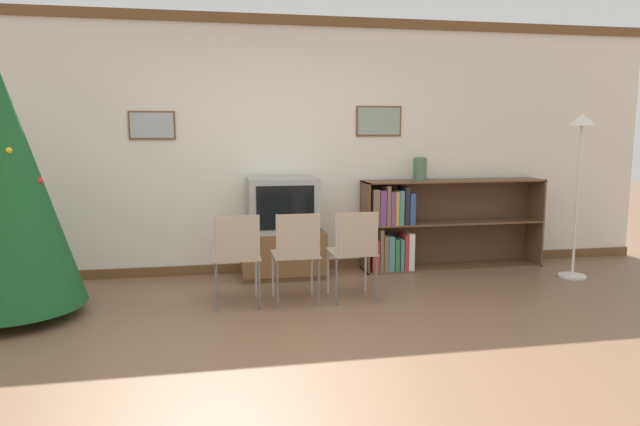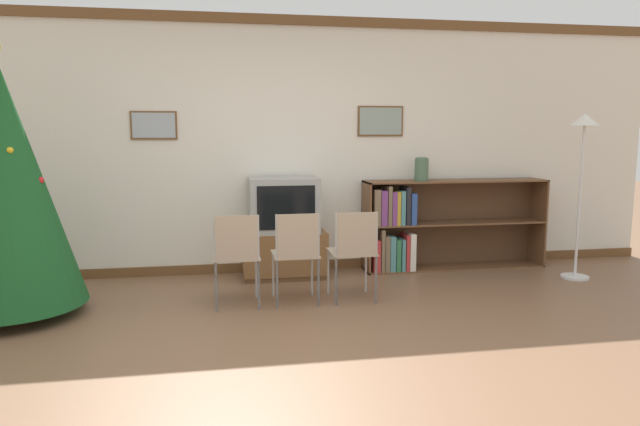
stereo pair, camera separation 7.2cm
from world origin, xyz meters
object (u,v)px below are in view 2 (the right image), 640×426
at_px(tv_console, 284,254).
at_px(vase, 421,169).
at_px(christmas_tree, 5,183).
at_px(television, 284,205).
at_px(folding_chair_right, 354,250).
at_px(bookshelf, 423,226).
at_px(standing_lamp, 583,153).
at_px(folding_chair_center, 296,252).
at_px(folding_chair_left, 237,254).

xyz_separation_m(tv_console, vase, (1.50, 0.05, 0.87)).
height_order(christmas_tree, television, christmas_tree).
height_order(folding_chair_right, bookshelf, bookshelf).
distance_m(bookshelf, standing_lamp, 1.77).
xyz_separation_m(television, folding_chair_center, (0.00, -0.97, -0.29)).
height_order(tv_console, folding_chair_left, folding_chair_left).
height_order(christmas_tree, standing_lamp, christmas_tree).
relative_size(bookshelf, standing_lamp, 1.21).
bearing_deg(tv_console, folding_chair_left, -117.90).
relative_size(tv_console, television, 1.22).
distance_m(television, vase, 1.54).
bearing_deg(folding_chair_center, tv_console, 90.00).
bearing_deg(television, vase, 2.01).
bearing_deg(vase, folding_chair_center, -145.67).
bearing_deg(christmas_tree, standing_lamp, 3.19).
relative_size(folding_chair_center, folding_chair_right, 1.00).
relative_size(christmas_tree, folding_chair_right, 2.70).
bearing_deg(folding_chair_left, folding_chair_right, 0.00).
distance_m(television, folding_chair_center, 1.01).
height_order(folding_chair_left, folding_chair_right, same).
bearing_deg(standing_lamp, christmas_tree, -176.81).
bearing_deg(vase, folding_chair_left, -153.06).
bearing_deg(television, tv_console, 90.00).
bearing_deg(standing_lamp, tv_console, 168.80).
distance_m(television, bookshelf, 1.57).
bearing_deg(standing_lamp, television, 168.85).
bearing_deg(bookshelf, folding_chair_left, -152.99).
relative_size(christmas_tree, vase, 8.72).
bearing_deg(folding_chair_right, bookshelf, 45.59).
xyz_separation_m(folding_chair_center, vase, (1.50, 1.02, 0.64)).
distance_m(folding_chair_right, standing_lamp, 2.61).
bearing_deg(christmas_tree, vase, 13.66).
bearing_deg(folding_chair_left, television, 62.03).
bearing_deg(folding_chair_left, bookshelf, 27.01).
bearing_deg(vase, standing_lamp, -23.50).
height_order(christmas_tree, folding_chair_right, christmas_tree).
relative_size(tv_console, folding_chair_left, 1.05).
distance_m(christmas_tree, folding_chair_right, 2.93).
xyz_separation_m(christmas_tree, folding_chair_left, (1.82, -0.09, -0.63)).
relative_size(television, folding_chair_center, 0.86).
height_order(folding_chair_left, standing_lamp, standing_lamp).
bearing_deg(folding_chair_center, television, 90.00).
bearing_deg(folding_chair_center, bookshelf, 34.22).
bearing_deg(christmas_tree, folding_chair_right, -1.83).
distance_m(christmas_tree, television, 2.52).
distance_m(folding_chair_left, folding_chair_right, 1.03).
bearing_deg(television, folding_chair_right, -62.03).
height_order(folding_chair_left, vase, vase).
relative_size(folding_chair_right, bookshelf, 0.40).
distance_m(folding_chair_center, bookshelf, 1.87).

